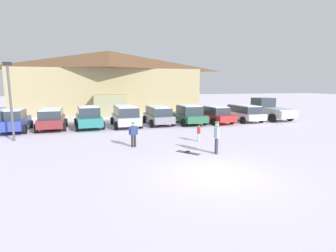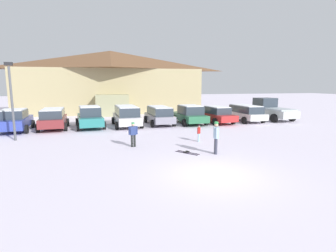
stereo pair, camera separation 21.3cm
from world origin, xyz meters
The scene contains 16 objects.
ground centered at (0.00, 0.00, 0.00)m, with size 160.00×160.00×0.00m, color silver.
ski_lodge centered at (-2.63, 26.46, 3.96)m, with size 22.70×11.90×7.82m.
parked_blue_hatchback centered at (-10.53, 12.75, 0.85)m, with size 2.41×4.43×1.69m.
parked_maroon_van centered at (-7.85, 13.14, 0.88)m, with size 2.34×4.44×1.63m.
parked_teal_hatchback centered at (-5.06, 13.11, 0.89)m, with size 2.51×4.79×1.78m.
parked_silver_wagon centered at (-2.06, 13.00, 0.93)m, with size 2.36×4.86×1.73m.
parked_grey_wagon centered at (0.82, 13.25, 0.87)m, with size 2.21×4.52×1.61m.
parked_green_coupe centered at (3.59, 13.03, 0.85)m, with size 2.38×4.68×1.68m.
parked_red_sedan centered at (6.17, 13.02, 0.78)m, with size 2.43×4.95×1.53m.
parked_white_suv centered at (9.29, 13.16, 0.86)m, with size 2.28×4.74×1.57m.
pickup_truck centered at (12.40, 13.68, 0.99)m, with size 2.75×5.42×2.15m.
skier_teen_in_navy_coat centered at (-2.48, 5.46, 0.79)m, with size 0.52×0.22×1.41m.
skier_child_in_red_jacket centered at (1.64, 5.80, 0.59)m, with size 0.26×0.34×1.05m.
skier_adult_in_blue_parka centered at (1.41, 2.85, 0.94)m, with size 0.36×0.59×1.67m.
pair_of_skis centered at (0.05, 3.39, 0.02)m, with size 1.06×1.25×0.08m.
lamp_post centered at (-9.51, 9.08, 2.77)m, with size 0.44×0.24×4.86m.
Camera 1 is at (-4.48, -9.09, 3.52)m, focal length 28.00 mm.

